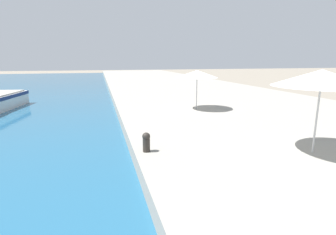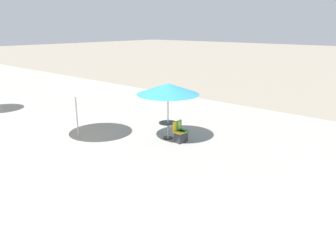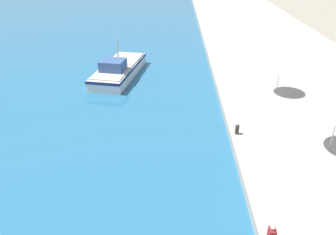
% 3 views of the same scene
% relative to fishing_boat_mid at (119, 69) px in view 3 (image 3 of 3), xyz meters
% --- Properties ---
extents(quay_promenade, '(16.00, 90.00, 0.60)m').
position_rel_fishing_boat_mid_xyz_m(quay_promenade, '(16.96, 8.51, -0.46)').
color(quay_promenade, gray).
rests_on(quay_promenade, ground_plane).
extents(fishing_boat_mid, '(4.46, 9.18, 3.64)m').
position_rel_fishing_boat_mid_xyz_m(fishing_boat_mid, '(0.00, 0.00, 0.00)').
color(fishing_boat_mid, silver).
rests_on(fishing_boat_mid, water_basin).
extents(cafe_umbrella_striped, '(2.50, 2.50, 2.35)m').
position_rel_fishing_boat_mid_xyz_m(cafe_umbrella_striped, '(13.66, -4.70, 1.97)').
color(cafe_umbrella_striped, '#B7B7B7').
rests_on(cafe_umbrella_striped, quay_promenade).
extents(person_at_quay, '(0.53, 0.36, 0.97)m').
position_rel_fishing_boat_mid_xyz_m(person_at_quay, '(9.27, -20.07, 0.26)').
color(person_at_quay, brown).
rests_on(person_at_quay, quay_promenade).
extents(mooring_bollard, '(0.26, 0.26, 0.65)m').
position_rel_fishing_boat_mid_xyz_m(mooring_bollard, '(9.36, -11.45, 0.18)').
color(mooring_bollard, '#2D2823').
rests_on(mooring_bollard, quay_promenade).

